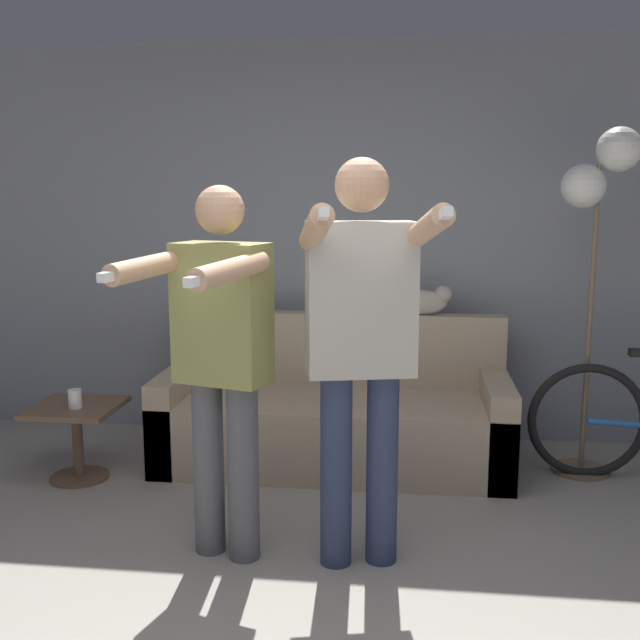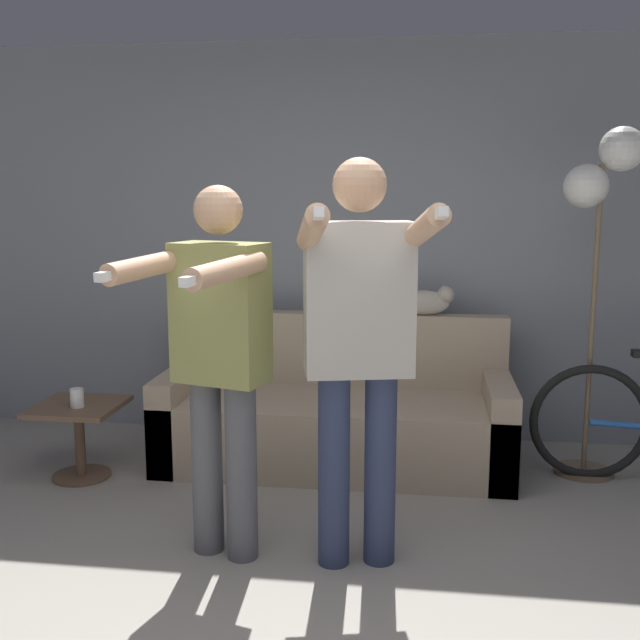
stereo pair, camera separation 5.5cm
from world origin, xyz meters
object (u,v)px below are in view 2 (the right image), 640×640
object	(u,v)px
cat	(425,301)
cup	(77,398)
floor_lamp	(602,198)
person_right	(359,334)
couch	(336,418)
person_left	(219,350)
side_table	(79,424)

from	to	relation	value
cat	cup	distance (m)	2.16
floor_lamp	cup	world-z (taller)	floor_lamp
person_right	cup	world-z (taller)	person_right
floor_lamp	cup	bearing A→B (deg)	-169.91
person_right	cup	distance (m)	1.90
couch	person_right	xyz separation A→B (m)	(0.24, -1.26, 0.77)
person_left	floor_lamp	size ratio (longest dim) A/B	0.84
cat	person_left	bearing A→B (deg)	-119.91
person_left	cup	world-z (taller)	person_left
person_left	person_right	size ratio (longest dim) A/B	0.94
couch	cat	distance (m)	0.91
cat	couch	bearing A→B (deg)	-150.67
couch	person_right	size ratio (longest dim) A/B	1.17
floor_lamp	side_table	world-z (taller)	floor_lamp
person_right	cat	world-z (taller)	person_right
person_right	cat	distance (m)	1.59
person_right	floor_lamp	world-z (taller)	floor_lamp
person_left	floor_lamp	world-z (taller)	floor_lamp
couch	person_left	size ratio (longest dim) A/B	1.25
couch	cat	world-z (taller)	cat
cat	side_table	size ratio (longest dim) A/B	0.97
person_right	cup	bearing A→B (deg)	142.53
person_left	cat	bearing A→B (deg)	76.20
cat	floor_lamp	size ratio (longest dim) A/B	0.23
couch	floor_lamp	world-z (taller)	floor_lamp
person_left	person_right	xyz separation A→B (m)	(0.61, 0.00, 0.09)
couch	cat	xyz separation A→B (m)	(0.53, 0.30, 0.69)
couch	side_table	distance (m)	1.51
person_right	side_table	world-z (taller)	person_right
person_right	cup	xyz separation A→B (m)	(-1.66, 0.76, -0.55)
couch	person_right	distance (m)	1.50
floor_lamp	cup	distance (m)	3.15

